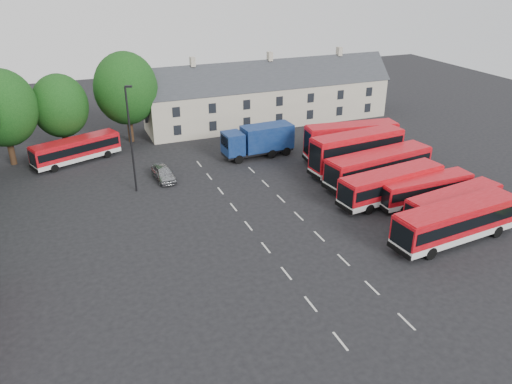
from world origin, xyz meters
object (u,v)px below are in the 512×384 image
silver_car (163,173)px  lamppost (131,137)px  bus_row_a (457,220)px  bus_dd_south (357,150)px  box_truck (259,140)px

silver_car → lamppost: 6.25m
bus_row_a → silver_car: bus_row_a is taller
bus_row_a → bus_dd_south: (0.50, 16.17, 0.54)m
silver_car → lamppost: (-3.21, -1.81, 5.05)m
bus_dd_south → lamppost: lamppost is taller
bus_row_a → silver_car: size_ratio=2.69×
bus_row_a → box_truck: size_ratio=1.40×
bus_row_a → bus_dd_south: bus_dd_south is taller
box_truck → bus_row_a: bearing=-75.5°
bus_dd_south → silver_car: bearing=159.3°
bus_dd_south → box_truck: 11.81m
silver_car → lamppost: lamppost is taller
lamppost → box_truck: bearing=16.5°
bus_dd_south → silver_car: (-20.42, 5.71, -1.80)m
bus_dd_south → silver_car: size_ratio=2.48×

